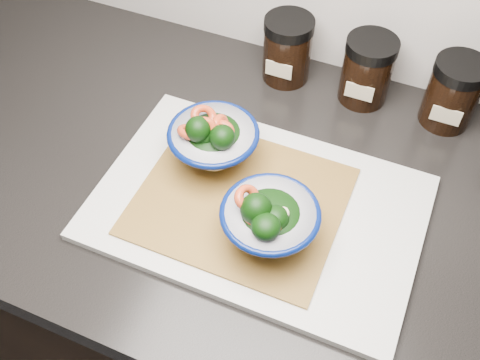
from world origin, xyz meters
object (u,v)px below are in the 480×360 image
at_px(bowl_right, 269,220).
at_px(spice_jar_a, 287,49).
at_px(spice_jar_c, 453,93).
at_px(bowl_left, 213,141).
at_px(cutting_board, 258,207).
at_px(spice_jar_b, 367,70).

bearing_deg(bowl_right, spice_jar_a, 106.17).
bearing_deg(bowl_right, spice_jar_c, 62.42).
height_order(bowl_left, spice_jar_c, spice_jar_c).
xyz_separation_m(bowl_right, spice_jar_c, (0.17, 0.33, 0.00)).
distance_m(cutting_board, spice_jar_b, 0.30).
bearing_deg(spice_jar_c, cutting_board, -126.07).
bearing_deg(cutting_board, spice_jar_a, 102.52).
relative_size(bowl_right, spice_jar_a, 1.14).
distance_m(bowl_right, spice_jar_a, 0.35).
bearing_deg(bowl_left, bowl_right, -38.15).
xyz_separation_m(cutting_board, spice_jar_a, (-0.06, 0.28, 0.05)).
relative_size(bowl_left, spice_jar_b, 1.16).
height_order(cutting_board, spice_jar_c, spice_jar_c).
height_order(bowl_left, spice_jar_a, spice_jar_a).
height_order(bowl_right, spice_jar_a, spice_jar_a).
bearing_deg(bowl_right, spice_jar_b, 83.35).
relative_size(cutting_board, spice_jar_a, 3.98).
distance_m(bowl_right, spice_jar_c, 0.38).
bearing_deg(bowl_left, cutting_board, -28.24).
bearing_deg(spice_jar_c, bowl_right, -117.58).
xyz_separation_m(spice_jar_a, spice_jar_b, (0.14, 0.00, 0.00)).
distance_m(bowl_left, spice_jar_b, 0.29).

